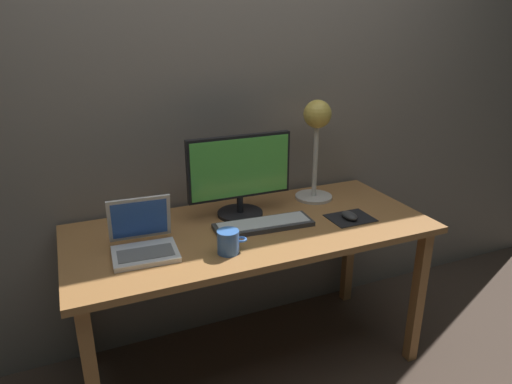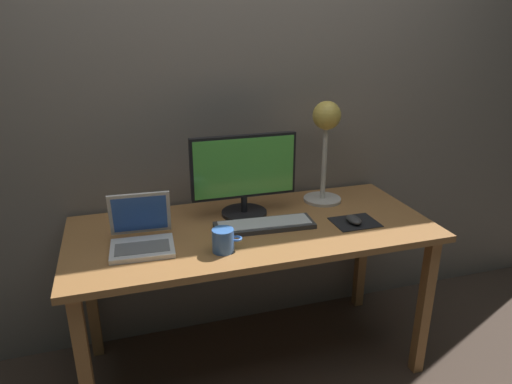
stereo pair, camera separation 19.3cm
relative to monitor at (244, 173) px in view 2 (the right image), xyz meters
The scene contains 10 objects.
ground_plane 0.96m from the monitor, 89.22° to the right, with size 4.80×4.80×0.00m, color #47382D.
back_wall 0.44m from the monitor, 89.58° to the left, with size 4.80×0.06×2.60m, color gray.
desk 0.32m from the monitor, 89.22° to the right, with size 1.60×0.70×0.74m.
monitor is the anchor object (origin of this frame).
keyboard_main 0.26m from the monitor, 74.12° to the right, with size 0.45×0.17×0.03m.
laptop 0.53m from the monitor, 159.45° to the right, with size 0.26×0.25×0.21m.
desk_lamp 0.46m from the monitor, ahead, with size 0.19×0.19×0.50m.
mousepad 0.55m from the monitor, 27.74° to the right, with size 0.20×0.16×0.00m, color black.
mouse 0.54m from the monitor, 29.29° to the right, with size 0.06×0.10×0.03m, color #38383A.
coffee_mug 0.41m from the monitor, 117.96° to the right, with size 0.12×0.09×0.09m.
Camera 2 is at (-0.53, -1.78, 1.59)m, focal length 32.18 mm.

